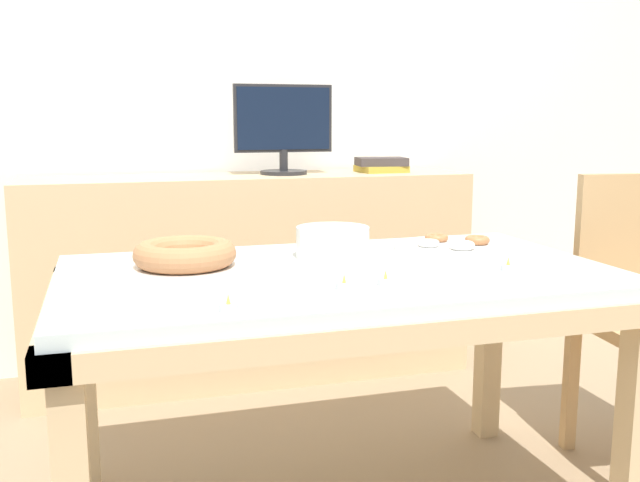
{
  "coord_description": "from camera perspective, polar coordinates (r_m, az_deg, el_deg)",
  "views": [
    {
      "loc": [
        -0.58,
        -1.77,
        1.12
      ],
      "look_at": [
        -0.02,
        0.1,
        0.78
      ],
      "focal_mm": 40.0,
      "sensor_mm": 36.0,
      "label": 1
    }
  ],
  "objects": [
    {
      "name": "pastry_platter",
      "position": [
        2.22,
        10.4,
        -0.38
      ],
      "size": [
        0.34,
        0.34,
        0.04
      ],
      "color": "white",
      "rests_on": "dining_table"
    },
    {
      "name": "book_stack",
      "position": [
        3.2,
        4.92,
        6.09
      ],
      "size": [
        0.23,
        0.18,
        0.06
      ],
      "color": "#B29933",
      "rests_on": "sideboard"
    },
    {
      "name": "tealight_left_edge",
      "position": [
        1.94,
        14.81,
        -2.03
      ],
      "size": [
        0.04,
        0.04,
        0.04
      ],
      "color": "silver",
      "rests_on": "dining_table"
    },
    {
      "name": "cake_chocolate_round",
      "position": [
        1.9,
        -10.74,
        -1.25
      ],
      "size": [
        0.32,
        0.32,
        0.08
      ],
      "color": "white",
      "rests_on": "dining_table"
    },
    {
      "name": "tealight_near_cakes",
      "position": [
        1.5,
        -7.34,
        -5.24
      ],
      "size": [
        0.04,
        0.04,
        0.04
      ],
      "color": "silver",
      "rests_on": "dining_table"
    },
    {
      "name": "tealight_near_front",
      "position": [
        1.67,
        1.94,
        -3.55
      ],
      "size": [
        0.04,
        0.04,
        0.04
      ],
      "color": "silver",
      "rests_on": "dining_table"
    },
    {
      "name": "sideboard",
      "position": [
        3.1,
        -5.5,
        -2.86
      ],
      "size": [
        1.87,
        0.44,
        0.88
      ],
      "color": "#D1B284",
      "rests_on": "ground"
    },
    {
      "name": "wall_back",
      "position": [
        3.33,
        -6.78,
        12.86
      ],
      "size": [
        8.0,
        0.1,
        2.6
      ],
      "primitive_type": "cube",
      "color": "white",
      "rests_on": "ground"
    },
    {
      "name": "plate_stack",
      "position": [
        2.05,
        1.02,
        -0.11
      ],
      "size": [
        0.21,
        0.21,
        0.09
      ],
      "color": "white",
      "rests_on": "dining_table"
    },
    {
      "name": "computer_monitor",
      "position": [
        3.06,
        -2.94,
        8.89
      ],
      "size": [
        0.42,
        0.2,
        0.38
      ],
      "color": "#262628",
      "rests_on": "sideboard"
    },
    {
      "name": "dining_table",
      "position": [
        1.93,
        1.44,
        -4.94
      ],
      "size": [
        1.48,
        0.85,
        0.72
      ],
      "color": "silver",
      "rests_on": "ground"
    },
    {
      "name": "tealight_centre",
      "position": [
        1.72,
        5.26,
        -3.2
      ],
      "size": [
        0.04,
        0.04,
        0.04
      ],
      "color": "silver",
      "rests_on": "dining_table"
    }
  ]
}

